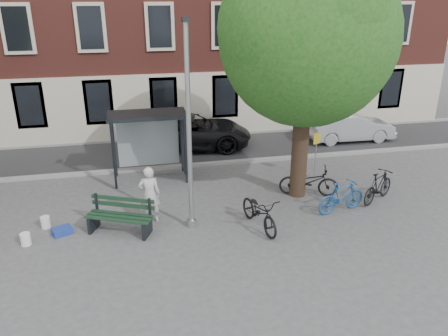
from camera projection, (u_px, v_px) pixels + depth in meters
ground at (192, 226)px, 13.42m from camera, size 90.00×90.00×0.00m
road at (170, 152)px, 19.78m from camera, size 40.00×4.00×0.01m
curb_near at (174, 167)px, 17.94m from camera, size 40.00×0.25×0.12m
curb_far at (166, 138)px, 21.58m from camera, size 40.00×0.25×0.12m
lamppost at (189, 140)px, 12.40m from camera, size 0.28×0.35×6.11m
tree_right at (310, 30)px, 13.39m from camera, size 5.76×5.60×8.20m
bus_shelter at (159, 130)px, 16.32m from camera, size 2.85×1.45×2.62m
painter at (149, 194)px, 13.43m from camera, size 0.69×0.47×1.83m
bench at (120, 218)px, 12.97m from camera, size 2.07×1.39×1.03m
bike_a at (309, 181)px, 15.33m from camera, size 2.17×1.34×1.08m
bike_b at (341, 197)px, 14.15m from camera, size 1.85×0.89×1.07m
bike_c at (259, 212)px, 13.16m from camera, size 1.14×2.16×1.08m
bike_d at (378, 186)px, 14.88m from camera, size 1.83×1.40×1.10m
car_dark at (190, 131)px, 20.11m from camera, size 5.92×3.25×1.57m
car_silver at (350, 127)px, 21.10m from camera, size 4.22×1.54×1.38m
blue_crate at (62, 231)px, 12.97m from camera, size 0.67×0.59×0.20m
bucket_a at (26, 239)px, 12.38m from camera, size 0.31×0.31×0.36m
bucket_b at (46, 222)px, 13.31m from camera, size 0.30×0.30×0.36m
notice_sign at (316, 146)px, 16.44m from camera, size 0.31×0.13×1.83m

